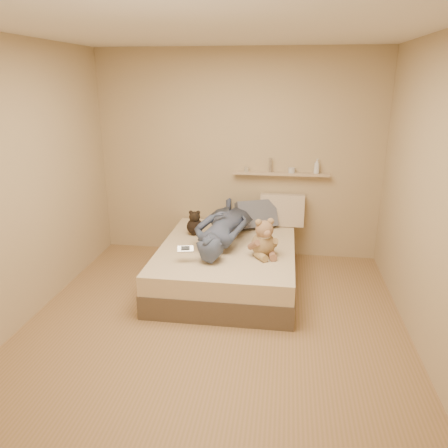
% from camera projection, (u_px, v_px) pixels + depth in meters
% --- Properties ---
extents(room, '(3.80, 3.80, 3.80)m').
position_uv_depth(room, '(213.00, 192.00, 3.75)').
color(room, '#96704D').
rests_on(room, ground).
extents(bed, '(1.50, 1.90, 0.45)m').
position_uv_depth(bed, '(228.00, 264.00, 4.96)').
color(bed, brown).
rests_on(bed, floor).
extents(game_console, '(0.17, 0.10, 0.06)m').
position_uv_depth(game_console, '(185.00, 249.00, 4.41)').
color(game_console, '#B3B4BA').
rests_on(game_console, bed).
extents(teddy_bear, '(0.33, 0.34, 0.42)m').
position_uv_depth(teddy_bear, '(264.00, 241.00, 4.55)').
color(teddy_bear, '#9A8154').
rests_on(teddy_bear, bed).
extents(dark_plush, '(0.20, 0.20, 0.30)m').
position_uv_depth(dark_plush, '(195.00, 224.00, 5.21)').
color(dark_plush, black).
rests_on(dark_plush, bed).
extents(pillow_cream, '(0.55, 0.21, 0.41)m').
position_uv_depth(pillow_cream, '(282.00, 210.00, 5.53)').
color(pillow_cream, beige).
rests_on(pillow_cream, bed).
extents(pillow_grey, '(0.57, 0.45, 0.37)m').
position_uv_depth(pillow_grey, '(256.00, 214.00, 5.45)').
color(pillow_grey, slate).
rests_on(pillow_grey, bed).
extents(person, '(0.72, 1.60, 0.37)m').
position_uv_depth(person, '(224.00, 225.00, 5.00)').
color(person, '#404464').
rests_on(person, bed).
extents(wall_shelf, '(1.20, 0.12, 0.03)m').
position_uv_depth(wall_shelf, '(281.00, 174.00, 5.46)').
color(wall_shelf, tan).
rests_on(wall_shelf, wall_back).
extents(shelf_bottles, '(0.95, 0.10, 0.19)m').
position_uv_depth(shelf_bottles, '(295.00, 167.00, 5.41)').
color(shelf_bottles, '#BCB4A1').
rests_on(shelf_bottles, wall_shelf).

